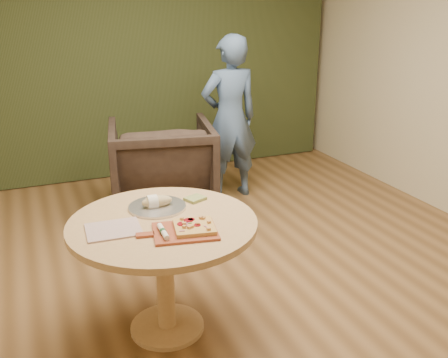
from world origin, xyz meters
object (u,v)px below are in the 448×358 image
Objects in this scene: pedestal_table at (164,242)px; pizza_paddle at (183,232)px; flatbread_pizza at (194,226)px; armchair at (162,163)px; bread_roll at (156,202)px; cutlery_roll at (163,231)px; person_standing at (230,119)px; serving_tray at (157,207)px.

pedestal_table is 2.38× the size of pizza_paddle.
armchair reaches higher than flatbread_pizza.
flatbread_pizza is 0.41m from bread_roll.
cutlery_roll is (-0.11, -0.00, 0.02)m from pizza_paddle.
person_standing is at bearing 71.65° from pizza_paddle.
cutlery_roll is 2.14m from armchair.
pizza_paddle is 1.31× the size of serving_tray.
cutlery_roll is 0.40m from bread_roll.
flatbread_pizza is 2.10m from armchair.
pizza_paddle is 2.48m from person_standing.
armchair is at bearing 8.06° from person_standing.
person_standing is (1.26, 1.97, 0.22)m from pedestal_table.
pizza_paddle is at bearing 88.56° from armchair.
armchair reaches higher than bread_roll.
pedestal_table is at bearing 117.94° from pizza_paddle.
pedestal_table is 0.25m from serving_tray.
cutlery_roll is at bearing 57.76° from person_standing.
serving_tray is at bearing 53.99° from person_standing.
flatbread_pizza is at bearing -75.24° from serving_tray.
flatbread_pizza is 2.45m from person_standing.
person_standing is at bearing 57.31° from pedestal_table.
armchair reaches higher than cutlery_roll.
serving_tray is at bearing 106.33° from pizza_paddle.
bread_roll is 0.20× the size of armchair.
bread_roll is at bearing 107.60° from pizza_paddle.
cutlery_roll is 0.12× the size of person_standing.
cutlery_roll is 0.56× the size of serving_tray.
person_standing is (1.32, 2.17, 0.05)m from cutlery_roll.
pedestal_table is 3.12× the size of serving_tray.
person_standing is at bearing -160.18° from armchair.
pedestal_table is 2.35m from person_standing.
pedestal_table is 0.29m from flatbread_pizza.
flatbread_pizza is at bearing 61.35° from person_standing.
pedestal_table is at bearing 122.52° from flatbread_pizza.
pedestal_table is 0.67× the size of person_standing.
bread_roll is (0.07, 0.40, 0.01)m from cutlery_roll.
bread_roll is 1.75m from armchair.
cutlery_roll is 1.03× the size of bread_roll.
pizza_paddle is at bearing 60.02° from person_standing.
pedestal_table is at bearing -96.46° from serving_tray.
bread_roll reaches higher than cutlery_roll.
pizza_paddle is (0.06, -0.20, 0.15)m from pedestal_table.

